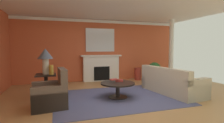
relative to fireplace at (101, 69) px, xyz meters
name	(u,v)px	position (x,y,z in m)	size (l,w,h in m)	color
ground_plane	(124,99)	(-0.05, -2.90, -0.55)	(9.20, 9.20, 0.00)	tan
wall_fireplace	(99,50)	(-0.05, 0.21, 0.81)	(7.68, 0.12, 2.72)	#C65633
ceiling_panel	(121,4)	(-0.05, -2.60, 2.20)	(7.68, 6.70, 0.06)	white
crown_moulding	(99,21)	(-0.05, 0.13, 2.09)	(7.68, 0.08, 0.12)	white
area_rug	(118,97)	(-0.20, -2.75, -0.54)	(3.61, 2.67, 0.01)	#4C517A
fireplace	(101,69)	(0.00, 0.00, 0.00)	(1.80, 0.35, 1.16)	white
mantel_mirror	(100,40)	(0.00, 0.12, 1.27)	(1.31, 0.04, 1.02)	silver
sofa	(171,84)	(1.60, -2.80, -0.25)	(1.14, 2.19, 0.85)	#BCB299
armchair_near_window	(51,95)	(-2.04, -3.03, -0.24)	(0.86, 0.86, 0.95)	brown
coffee_table	(118,86)	(-0.20, -2.75, -0.21)	(1.00, 1.00, 0.45)	black
side_table	(46,84)	(-2.20, -2.12, -0.15)	(0.56, 0.56, 0.70)	black
table_lamp	(45,56)	(-2.20, -2.12, 0.68)	(0.44, 0.44, 0.75)	beige
vase_on_side_table	(51,70)	(-2.05, -2.24, 0.29)	(0.13, 0.13, 0.27)	#B7892D
vase_tall_corner	(138,74)	(1.65, -0.30, -0.27)	(0.30, 0.30, 0.56)	#9E3328
book_red_cover	(119,81)	(-0.10, -2.62, -0.07)	(0.23, 0.17, 0.06)	maroon
book_art_folio	(114,80)	(-0.28, -2.63, -0.02)	(0.23, 0.16, 0.03)	maroon
potted_plant	(154,70)	(2.25, -0.74, -0.06)	(0.56, 0.56, 0.83)	#A8754C
column_white	(171,50)	(2.98, -0.92, 0.81)	(0.20, 0.20, 2.72)	white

